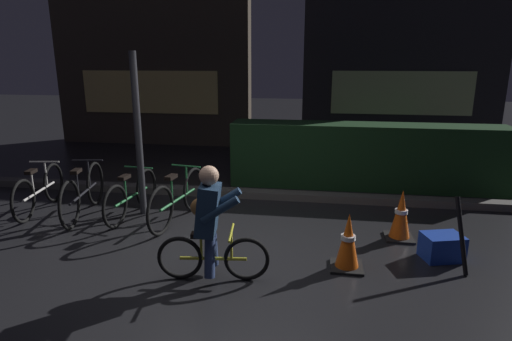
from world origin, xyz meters
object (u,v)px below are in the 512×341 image
object	(u,v)px
closed_umbrella	(462,236)
traffic_cone_near	(348,242)
parked_bike_left_mid	(83,192)
traffic_cone_far	(401,216)
parked_bike_center_right	(178,198)
cyclist	(210,223)
parked_bike_center_left	(132,195)
blue_crate	(442,247)
street_post	(138,136)
parked_bike_leftmost	(39,190)

from	to	relation	value
closed_umbrella	traffic_cone_near	bearing A→B (deg)	76.93
traffic_cone_near	closed_umbrella	distance (m)	1.23
parked_bike_left_mid	traffic_cone_far	world-z (taller)	parked_bike_left_mid
parked_bike_center_right	cyclist	distance (m)	1.78
parked_bike_left_mid	parked_bike_center_left	world-z (taller)	parked_bike_left_mid
traffic_cone_far	blue_crate	distance (m)	0.67
street_post	traffic_cone_far	distance (m)	3.78
parked_bike_center_left	parked_bike_center_right	world-z (taller)	parked_bike_center_right
parked_bike_center_right	blue_crate	distance (m)	3.49
parked_bike_center_left	blue_crate	world-z (taller)	parked_bike_center_left
parked_bike_left_mid	closed_umbrella	world-z (taller)	closed_umbrella
parked_bike_left_mid	closed_umbrella	bearing A→B (deg)	-110.86
parked_bike_center_left	blue_crate	size ratio (longest dim) A/B	3.42
cyclist	closed_umbrella	size ratio (longest dim) A/B	1.47
parked_bike_center_right	cyclist	xyz separation A→B (m)	(0.87, -1.52, 0.28)
parked_bike_center_right	closed_umbrella	xyz separation A→B (m)	(3.53, -0.92, 0.06)
cyclist	parked_bike_center_right	bearing A→B (deg)	113.36
parked_bike_leftmost	closed_umbrella	distance (m)	5.85
parked_bike_left_mid	street_post	bearing A→B (deg)	-86.23
parked_bike_leftmost	parked_bike_left_mid	bearing A→B (deg)	-104.03
blue_crate	closed_umbrella	world-z (taller)	closed_umbrella
parked_bike_center_right	traffic_cone_far	distance (m)	3.03
parked_bike_leftmost	parked_bike_center_left	distance (m)	1.48
parked_bike_left_mid	parked_bike_leftmost	bearing A→B (deg)	74.76
street_post	cyclist	size ratio (longest dim) A/B	1.90
street_post	blue_crate	bearing A→B (deg)	-12.52
traffic_cone_near	closed_umbrella	xyz separation A→B (m)	(1.22, 0.15, 0.09)
street_post	traffic_cone_near	world-z (taller)	street_post
street_post	traffic_cone_far	world-z (taller)	street_post
parked_bike_center_left	parked_bike_center_right	size ratio (longest dim) A/B	0.91
street_post	parked_bike_center_right	world-z (taller)	street_post
parked_bike_leftmost	blue_crate	size ratio (longest dim) A/B	3.53
parked_bike_center_right	traffic_cone_near	distance (m)	2.55
parked_bike_leftmost	traffic_cone_near	world-z (taller)	parked_bike_leftmost
blue_crate	closed_umbrella	distance (m)	0.38
parked_bike_leftmost	blue_crate	xyz separation A→B (m)	(5.65, -0.76, -0.18)
street_post	parked_bike_left_mid	bearing A→B (deg)	-166.07
street_post	parked_bike_leftmost	xyz separation A→B (m)	(-1.59, -0.14, -0.86)
parked_bike_left_mid	blue_crate	size ratio (longest dim) A/B	3.84
parked_bike_left_mid	blue_crate	bearing A→B (deg)	-108.25
traffic_cone_near	parked_bike_left_mid	bearing A→B (deg)	163.84
traffic_cone_near	traffic_cone_far	distance (m)	1.16
parked_bike_leftmost	parked_bike_center_left	xyz separation A→B (m)	(1.48, 0.01, -0.01)
traffic_cone_near	cyclist	size ratio (longest dim) A/B	0.52
traffic_cone_near	blue_crate	xyz separation A→B (m)	(1.10, 0.40, -0.16)
parked_bike_leftmost	traffic_cone_near	bearing A→B (deg)	-113.30
blue_crate	cyclist	size ratio (longest dim) A/B	0.35
traffic_cone_near	cyclist	bearing A→B (deg)	-162.57
parked_bike_left_mid	closed_umbrella	size ratio (longest dim) A/B	1.99
street_post	traffic_cone_near	distance (m)	3.34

